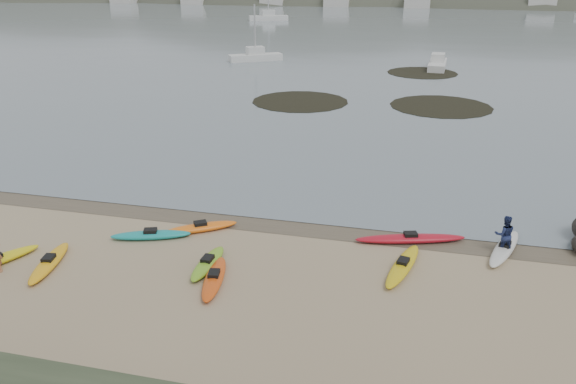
# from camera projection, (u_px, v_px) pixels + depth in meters

# --- Properties ---
(ground) EXTENTS (600.00, 600.00, 0.00)m
(ground) POSITION_uv_depth(u_px,v_px,m) (288.00, 222.00, 26.33)
(ground) COLOR tan
(ground) RESTS_ON ground
(wet_sand) EXTENTS (60.00, 60.00, 0.00)m
(wet_sand) POSITION_uv_depth(u_px,v_px,m) (286.00, 224.00, 26.06)
(wet_sand) COLOR brown
(wet_sand) RESTS_ON ground
(kayaks) EXTENTS (22.15, 9.60, 0.34)m
(kayaks) POSITION_uv_depth(u_px,v_px,m) (251.00, 252.00, 23.20)
(kayaks) COLOR yellow
(kayaks) RESTS_ON ground
(person_east) EXTENTS (0.89, 0.74, 1.68)m
(person_east) POSITION_uv_depth(u_px,v_px,m) (505.00, 235.00, 23.19)
(person_east) COLOR navy
(person_east) RESTS_ON ground
(kelp_mats) EXTENTS (20.54, 24.97, 0.04)m
(kelp_mats) POSITION_uv_depth(u_px,v_px,m) (388.00, 93.00, 52.50)
(kelp_mats) COLOR black
(kelp_mats) RESTS_ON water
(moored_boats) EXTENTS (76.00, 79.11, 1.24)m
(moored_boats) POSITION_uv_depth(u_px,v_px,m) (472.00, 29.00, 99.85)
(moored_boats) COLOR silver
(moored_boats) RESTS_ON ground
(far_hills) EXTENTS (550.00, 135.00, 80.00)m
(far_hills) POSITION_uv_depth(u_px,v_px,m) (524.00, 47.00, 198.49)
(far_hills) COLOR #384235
(far_hills) RESTS_ON ground
(far_town) EXTENTS (199.00, 5.00, 4.00)m
(far_town) POSITION_uv_depth(u_px,v_px,m) (432.00, 1.00, 154.90)
(far_town) COLOR beige
(far_town) RESTS_ON ground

